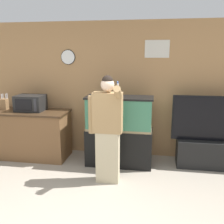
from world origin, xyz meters
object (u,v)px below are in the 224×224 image
(microwave, at_px, (30,103))
(knife_block, at_px, (4,104))
(aquarium_on_stand, at_px, (119,131))
(tv_on_stand, at_px, (210,146))
(counter_island, at_px, (31,134))
(person_standing, at_px, (107,128))

(microwave, distance_m, knife_block, 0.57)
(microwave, bearing_deg, knife_block, 178.03)
(microwave, xyz_separation_m, knife_block, (-0.57, 0.02, -0.04))
(knife_block, relative_size, aquarium_on_stand, 0.25)
(microwave, xyz_separation_m, tv_on_stand, (3.34, 0.03, -0.69))
(tv_on_stand, bearing_deg, aquarium_on_stand, -175.23)
(knife_block, height_order, aquarium_on_stand, aquarium_on_stand)
(counter_island, relative_size, aquarium_on_stand, 1.19)
(counter_island, xyz_separation_m, tv_on_stand, (3.37, 0.07, -0.08))
(aquarium_on_stand, height_order, person_standing, person_standing)
(aquarium_on_stand, relative_size, person_standing, 0.75)
(tv_on_stand, relative_size, person_standing, 0.81)
(microwave, bearing_deg, person_standing, -25.45)
(tv_on_stand, bearing_deg, microwave, -179.43)
(knife_block, bearing_deg, person_standing, -19.93)
(counter_island, distance_m, microwave, 0.61)
(counter_island, xyz_separation_m, person_standing, (1.66, -0.74, 0.41))
(knife_block, bearing_deg, tv_on_stand, 0.20)
(microwave, relative_size, person_standing, 0.31)
(microwave, height_order, knife_block, knife_block)
(counter_island, relative_size, knife_block, 4.80)
(knife_block, relative_size, person_standing, 0.19)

